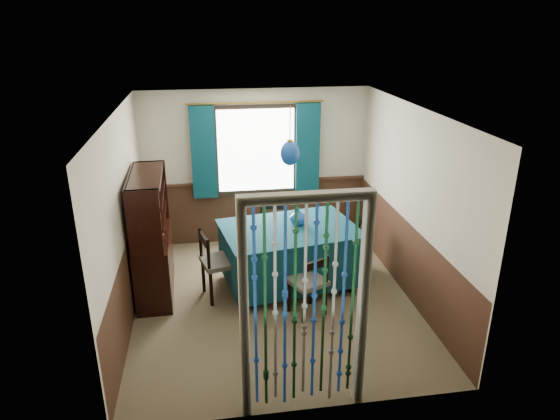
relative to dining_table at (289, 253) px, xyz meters
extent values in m
plane|color=brown|center=(-0.27, -0.39, -0.49)|extent=(4.00, 4.00, 0.00)
plane|color=silver|center=(-0.27, -0.39, 2.01)|extent=(4.00, 4.00, 0.00)
plane|color=beige|center=(-0.27, 1.61, 0.76)|extent=(3.60, 0.00, 3.60)
plane|color=beige|center=(-0.27, -2.39, 0.76)|extent=(3.60, 0.00, 3.60)
plane|color=beige|center=(-2.07, -0.39, 0.76)|extent=(0.00, 4.00, 4.00)
plane|color=beige|center=(1.53, -0.39, 0.76)|extent=(0.00, 4.00, 4.00)
plane|color=#3F2518|center=(-0.27, 1.60, 0.01)|extent=(3.60, 0.00, 3.60)
plane|color=#3F2518|center=(-0.27, -2.37, 0.01)|extent=(3.60, 0.00, 3.60)
plane|color=#3F2518|center=(-2.05, -0.39, 0.01)|extent=(0.00, 4.00, 4.00)
plane|color=#3F2518|center=(1.52, -0.39, 0.01)|extent=(0.00, 4.00, 4.00)
cube|color=black|center=(-0.27, 1.56, 1.06)|extent=(1.32, 0.12, 1.42)
cube|color=#0D3B47|center=(0.00, 0.00, -0.02)|extent=(1.89, 1.44, 0.71)
cube|color=#0D3B47|center=(0.00, 0.00, 0.36)|extent=(1.96, 1.51, 0.03)
cylinder|color=black|center=(-0.65, -0.57, -0.42)|extent=(0.07, 0.07, 0.14)
cylinder|color=black|center=(0.80, -0.33, -0.42)|extent=(0.07, 0.07, 0.14)
cylinder|color=black|center=(-0.80, 0.33, -0.42)|extent=(0.07, 0.07, 0.14)
cylinder|color=black|center=(0.65, 0.57, -0.42)|extent=(0.07, 0.07, 0.14)
cylinder|color=black|center=(0.01, -0.96, -0.28)|extent=(0.04, 0.04, 0.42)
cylinder|color=black|center=(0.32, -0.83, -0.28)|extent=(0.04, 0.04, 0.42)
cylinder|color=black|center=(-0.11, -0.67, -0.28)|extent=(0.04, 0.04, 0.42)
cylinder|color=black|center=(0.19, -0.54, -0.28)|extent=(0.04, 0.04, 0.42)
cube|color=#5B5549|center=(0.10, -0.75, -0.04)|extent=(0.54, 0.53, 0.06)
cube|color=black|center=(0.17, -0.90, 0.27)|extent=(0.34, 0.18, 0.09)
cylinder|color=black|center=(0.02, -0.97, 0.14)|extent=(0.04, 0.04, 0.41)
cylinder|color=black|center=(0.32, -0.84, 0.14)|extent=(0.04, 0.04, 0.41)
cylinder|color=black|center=(0.10, 0.93, -0.26)|extent=(0.04, 0.04, 0.46)
cylinder|color=black|center=(-0.26, 0.98, -0.26)|extent=(0.04, 0.04, 0.46)
cylinder|color=black|center=(0.06, 0.58, -0.26)|extent=(0.04, 0.04, 0.46)
cylinder|color=black|center=(-0.31, 0.63, -0.26)|extent=(0.04, 0.04, 0.46)
cube|color=#5B5549|center=(-0.10, 0.78, 0.00)|extent=(0.50, 0.48, 0.06)
cube|color=black|center=(-0.08, 0.96, 0.33)|extent=(0.39, 0.09, 0.10)
cylinder|color=black|center=(0.11, 0.94, 0.19)|extent=(0.04, 0.04, 0.45)
cylinder|color=black|center=(-0.26, 0.99, 0.19)|extent=(0.04, 0.04, 0.45)
cylinder|color=black|center=(-1.18, -0.01, -0.25)|extent=(0.05, 0.05, 0.48)
cylinder|color=black|center=(-1.08, -0.39, -0.25)|extent=(0.05, 0.05, 0.48)
cylinder|color=black|center=(-0.82, 0.08, -0.25)|extent=(0.05, 0.05, 0.48)
cylinder|color=black|center=(-0.73, -0.30, -0.25)|extent=(0.05, 0.05, 0.48)
cube|color=#5B5549|center=(-0.95, -0.16, 0.02)|extent=(0.55, 0.56, 0.06)
cube|color=black|center=(-1.14, -0.20, 0.37)|extent=(0.14, 0.41, 0.11)
cylinder|color=black|center=(-1.19, -0.02, 0.22)|extent=(0.04, 0.04, 0.47)
cylinder|color=black|center=(-1.09, -0.39, 0.22)|extent=(0.04, 0.04, 0.47)
cylinder|color=black|center=(1.20, 0.12, -0.29)|extent=(0.04, 0.04, 0.41)
cylinder|color=black|center=(1.10, 0.42, -0.29)|extent=(0.04, 0.04, 0.41)
cylinder|color=black|center=(0.91, 0.03, -0.29)|extent=(0.04, 0.04, 0.41)
cylinder|color=black|center=(0.82, 0.33, -0.29)|extent=(0.04, 0.04, 0.41)
cube|color=#5B5549|center=(1.01, 0.23, -0.06)|extent=(0.48, 0.49, 0.05)
cube|color=black|center=(1.16, 0.27, 0.24)|extent=(0.14, 0.33, 0.09)
cylinder|color=black|center=(1.21, 0.12, 0.11)|extent=(0.04, 0.04, 0.40)
cylinder|color=black|center=(1.11, 0.43, 0.11)|extent=(0.04, 0.04, 0.40)
cube|color=black|center=(-1.82, 0.09, -0.07)|extent=(0.48, 1.29, 0.84)
cube|color=black|center=(-1.82, -0.52, 0.76)|extent=(0.39, 0.06, 0.84)
cube|color=black|center=(-1.82, 0.70, 0.76)|extent=(0.39, 0.06, 0.84)
cube|color=black|center=(-1.82, 0.09, 1.16)|extent=(0.43, 1.29, 0.04)
cube|color=black|center=(-2.02, 0.09, 0.76)|extent=(0.07, 1.26, 0.84)
cube|color=black|center=(-1.79, 0.09, 0.64)|extent=(0.38, 1.21, 0.02)
cube|color=black|center=(-1.79, 0.09, 0.92)|extent=(0.38, 1.21, 0.02)
cylinder|color=olive|center=(0.00, 0.00, 1.70)|extent=(0.01, 0.01, 0.61)
ellipsoid|color=navy|center=(0.00, 0.00, 1.40)|extent=(0.25, 0.25, 0.31)
cylinder|color=olive|center=(0.00, 0.00, 1.56)|extent=(0.08, 0.08, 0.03)
imported|color=navy|center=(0.14, 0.10, 0.48)|extent=(0.27, 0.27, 0.21)
imported|color=beige|center=(-1.77, -0.13, 0.68)|extent=(0.27, 0.27, 0.05)
imported|color=beige|center=(-1.77, 0.31, 0.44)|extent=(0.23, 0.23, 0.20)
camera|label=1|loc=(-1.07, -6.07, 3.01)|focal=32.00mm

